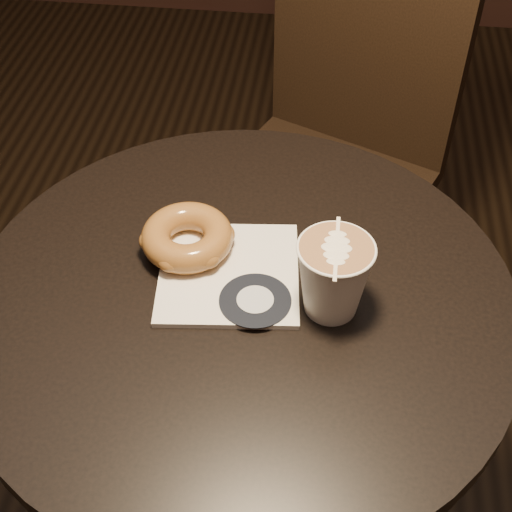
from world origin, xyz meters
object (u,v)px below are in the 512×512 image
(pastry_bag, at_px, (229,273))
(latte_cup, at_px, (333,278))
(cafe_table, at_px, (243,382))
(doughnut, at_px, (187,237))
(chair, at_px, (342,123))

(pastry_bag, distance_m, latte_cup, 0.15)
(cafe_table, relative_size, doughnut, 6.19)
(cafe_table, bearing_deg, doughnut, 142.47)
(pastry_bag, relative_size, latte_cup, 1.73)
(doughnut, bearing_deg, cafe_table, -37.53)
(doughnut, xyz_separation_m, latte_cup, (0.19, -0.07, 0.02))
(chair, bearing_deg, cafe_table, -76.56)
(pastry_bag, bearing_deg, chair, 71.51)
(cafe_table, relative_size, latte_cup, 7.28)
(cafe_table, distance_m, pastry_bag, 0.21)
(chair, height_order, latte_cup, chair)
(latte_cup, bearing_deg, pastry_bag, 164.29)
(cafe_table, height_order, doughnut, doughnut)
(cafe_table, bearing_deg, pastry_bag, 127.89)
(chair, relative_size, latte_cup, 9.98)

